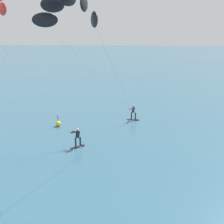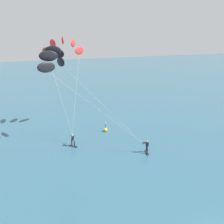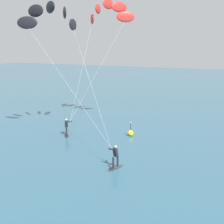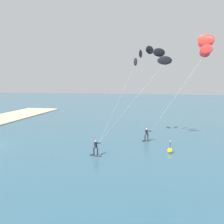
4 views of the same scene
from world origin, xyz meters
TOP-DOWN VIEW (x-y plane):
  - kitesurfer_nearshore at (-8.23, 18.74)m, footprint 11.95×8.67m
  - kitesurfer_mid_water at (-6.43, 25.43)m, footprint 5.96×8.69m
  - marker_buoy at (-1.65, 21.77)m, footprint 0.56×0.56m

SIDE VIEW (x-z plane):
  - marker_buoy at x=-1.65m, z-range -0.39..0.99m
  - kitesurfer_nearshore at x=-8.23m, z-range 4.56..17.06m
  - kitesurfer_mid_water at x=-6.43m, z-range 4.99..18.40m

